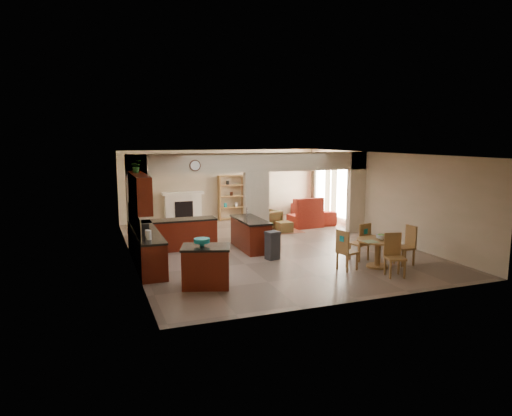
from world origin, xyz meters
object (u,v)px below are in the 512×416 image
object	(u,v)px
kitchen_island	(206,266)
armchair	(268,220)
dining_table	(378,249)
sofa	(312,211)

from	to	relation	value
kitchen_island	armchair	xyz separation A→B (m)	(3.66, 5.44, -0.11)
kitchen_island	dining_table	bearing A→B (deg)	17.88
dining_table	armchair	bearing A→B (deg)	98.35
kitchen_island	armchair	distance (m)	6.56
dining_table	sofa	xyz separation A→B (m)	(1.51, 6.51, -0.10)
armchair	sofa	bearing A→B (deg)	-176.14
kitchen_island	armchair	bearing A→B (deg)	74.21
dining_table	sofa	size ratio (longest dim) A/B	0.40
armchair	kitchen_island	bearing A→B (deg)	35.66
kitchen_island	sofa	world-z (taller)	kitchen_island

